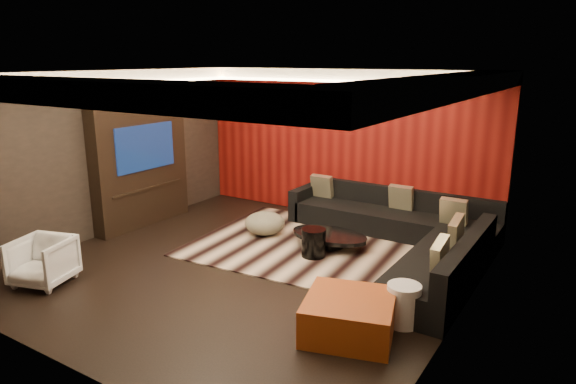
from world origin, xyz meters
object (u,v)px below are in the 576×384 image
Objects in this scene: white_side_table at (403,305)px; orange_ottoman at (349,316)px; drum_stool at (314,243)px; armchair at (43,261)px; coffee_table at (329,240)px; sectional_sofa at (407,235)px.

orange_ottoman is at bearing -129.29° from white_side_table.
white_side_table is at bearing -33.23° from drum_stool.
white_side_table is 4.77m from armchair.
orange_ottoman is at bearing -2.82° from armchair.
coffee_table is 2.56m from white_side_table.
coffee_table is 1.81× the size of armchair.
sectional_sofa is (-0.33, 2.79, 0.05)m from orange_ottoman.
drum_stool reaches higher than orange_ottoman.
sectional_sofa is at bearing 25.26° from coffee_table.
white_side_table is 2.39m from sectional_sofa.
armchair is (-4.51, -1.55, 0.08)m from white_side_table.
orange_ottoman is 0.26× the size of sectional_sofa.
coffee_table is 2.65× the size of white_side_table.
coffee_table is at bearing 89.47° from drum_stool.
orange_ottoman reaches higher than coffee_table.
drum_stool is at bearing -90.53° from coffee_table.
white_side_table is (1.88, -1.74, 0.12)m from coffee_table.
drum_stool is 2.25m from white_side_table.
orange_ottoman is at bearing -50.47° from drum_stool.
white_side_table reaches higher than drum_stool.
coffee_table is at bearing -154.74° from sectional_sofa.
coffee_table is 2.69m from orange_ottoman.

